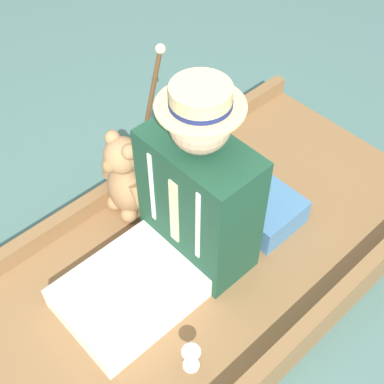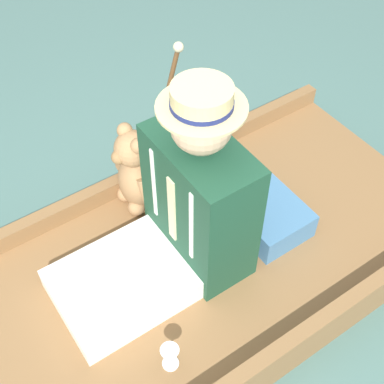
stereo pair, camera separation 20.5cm
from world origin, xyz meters
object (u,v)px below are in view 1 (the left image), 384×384
at_px(teddy_bear, 125,178).
at_px(wine_glass, 191,355).
at_px(walking_cane, 148,114).
at_px(seated_person, 184,212).

height_order(teddy_bear, wine_glass, teddy_bear).
relative_size(wine_glass, walking_cane, 0.16).
xyz_separation_m(seated_person, teddy_bear, (0.39, 0.00, -0.11)).
bearing_deg(seated_person, walking_cane, -14.19).
relative_size(teddy_bear, wine_glass, 3.83).
distance_m(seated_person, teddy_bear, 0.40).
height_order(seated_person, wine_glass, seated_person).
bearing_deg(teddy_bear, seated_person, -179.44).
distance_m(teddy_bear, walking_cane, 0.30).
distance_m(teddy_bear, wine_glass, 0.83).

